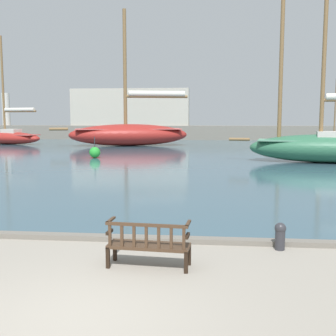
{
  "coord_description": "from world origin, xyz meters",
  "views": [
    {
      "loc": [
        1.94,
        -5.71,
        2.92
      ],
      "look_at": [
        0.39,
        10.0,
        1.0
      ],
      "focal_mm": 45.0,
      "sensor_mm": 36.0,
      "label": 1
    }
  ],
  "objects_px": {
    "sailboat_distant_harbor": "(325,143)",
    "channel_buoy": "(95,152)",
    "park_bench": "(148,244)",
    "mooring_bollard": "(280,235)",
    "sailboat_far_starboard": "(7,136)",
    "sailboat_outer_starboard": "(129,133)"
  },
  "relations": [
    {
      "from": "sailboat_distant_harbor",
      "to": "sailboat_outer_starboard",
      "type": "bearing_deg",
      "value": 137.0
    },
    {
      "from": "sailboat_outer_starboard",
      "to": "channel_buoy",
      "type": "distance_m",
      "value": 12.49
    },
    {
      "from": "park_bench",
      "to": "channel_buoy",
      "type": "distance_m",
      "value": 21.78
    },
    {
      "from": "channel_buoy",
      "to": "sailboat_far_starboard",
      "type": "bearing_deg",
      "value": 133.88
    },
    {
      "from": "park_bench",
      "to": "mooring_bollard",
      "type": "xyz_separation_m",
      "value": [
        2.74,
        1.36,
        -0.13
      ]
    },
    {
      "from": "sailboat_far_starboard",
      "to": "channel_buoy",
      "type": "relative_size",
      "value": 7.57
    },
    {
      "from": "sailboat_outer_starboard",
      "to": "mooring_bollard",
      "type": "relative_size",
      "value": 22.1
    },
    {
      "from": "park_bench",
      "to": "sailboat_outer_starboard",
      "type": "relative_size",
      "value": 0.12
    },
    {
      "from": "sailboat_outer_starboard",
      "to": "sailboat_far_starboard",
      "type": "bearing_deg",
      "value": 174.71
    },
    {
      "from": "sailboat_far_starboard",
      "to": "channel_buoy",
      "type": "xyz_separation_m",
      "value": [
        13.15,
        -13.68,
        -0.47
      ]
    },
    {
      "from": "sailboat_outer_starboard",
      "to": "mooring_bollard",
      "type": "distance_m",
      "value": 33.18
    },
    {
      "from": "sailboat_distant_harbor",
      "to": "sailboat_far_starboard",
      "type": "bearing_deg",
      "value": 151.64
    },
    {
      "from": "park_bench",
      "to": "mooring_bollard",
      "type": "bearing_deg",
      "value": 26.52
    },
    {
      "from": "sailboat_distant_harbor",
      "to": "channel_buoy",
      "type": "height_order",
      "value": "sailboat_distant_harbor"
    },
    {
      "from": "park_bench",
      "to": "sailboat_far_starboard",
      "type": "relative_size",
      "value": 0.15
    },
    {
      "from": "mooring_bollard",
      "to": "channel_buoy",
      "type": "xyz_separation_m",
      "value": [
        -9.52,
        19.33,
        0.13
      ]
    },
    {
      "from": "mooring_bollard",
      "to": "channel_buoy",
      "type": "bearing_deg",
      "value": 116.21
    },
    {
      "from": "channel_buoy",
      "to": "mooring_bollard",
      "type": "bearing_deg",
      "value": -63.79
    },
    {
      "from": "mooring_bollard",
      "to": "sailboat_distant_harbor",
      "type": "bearing_deg",
      "value": 72.53
    },
    {
      "from": "park_bench",
      "to": "sailboat_far_starboard",
      "type": "distance_m",
      "value": 39.74
    },
    {
      "from": "park_bench",
      "to": "mooring_bollard",
      "type": "distance_m",
      "value": 3.06
    },
    {
      "from": "sailboat_distant_harbor",
      "to": "channel_buoy",
      "type": "relative_size",
      "value": 9.01
    }
  ]
}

